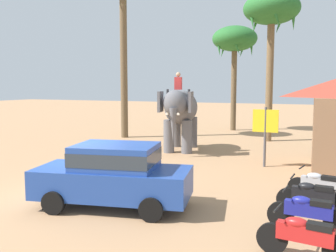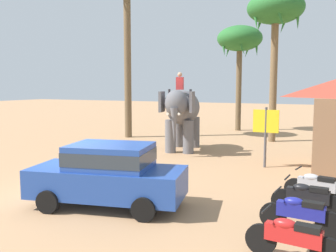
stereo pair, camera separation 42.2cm
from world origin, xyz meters
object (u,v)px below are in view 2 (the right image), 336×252
Objects in this scene: motorcycle_fourth_in_row at (317,186)px; palm_tree_far_back at (240,41)px; elephant_with_mahout at (182,111)px; motorcycle_mid_row at (308,198)px; palm_tree_left_of_road at (276,13)px; signboard_yellow at (266,125)px; car_sedan_foreground at (108,173)px; motorcycle_second_in_row at (301,213)px; motorcycle_nearest_camera at (293,238)px.

motorcycle_fourth_in_row is 17.90m from palm_tree_far_back.
motorcycle_mid_row is at bearing -48.00° from elephant_with_mahout.
signboard_yellow is at bearing -82.15° from palm_tree_left_of_road.
palm_tree_left_of_road is at bearing 103.81° from motorcycle_mid_row.
motorcycle_mid_row is at bearing 17.64° from car_sedan_foreground.
car_sedan_foreground is 19.24m from palm_tree_far_back.
motorcycle_second_in_row is at bearing 3.20° from car_sedan_foreground.
motorcycle_nearest_camera is 0.21× the size of palm_tree_left_of_road.
palm_tree_left_of_road is at bearing 105.86° from motorcycle_fourth_in_row.
motorcycle_fourth_in_row is (0.16, 2.49, 0.00)m from motorcycle_second_in_row.
signboard_yellow is at bearing -70.22° from palm_tree_far_back.
signboard_yellow is at bearing 104.42° from motorcycle_nearest_camera.
motorcycle_second_in_row is at bearing -77.58° from palm_tree_left_of_road.
car_sedan_foreground is 5.14m from motorcycle_mid_row.
motorcycle_second_in_row is 0.75× the size of signboard_yellow.
signboard_yellow is at bearing 111.62° from motorcycle_mid_row.
car_sedan_foreground is 0.58× the size of palm_tree_far_back.
palm_tree_left_of_road reaches higher than motorcycle_second_in_row.
palm_tree_far_back reaches higher than elephant_with_mahout.
elephant_with_mahout is 10.54m from palm_tree_far_back.
motorcycle_nearest_camera is 1.45m from motorcycle_second_in_row.
elephant_with_mahout is at bearing 100.75° from car_sedan_foreground.
palm_tree_left_of_road is at bearing 102.42° from motorcycle_second_in_row.
signboard_yellow is at bearing 118.81° from motorcycle_fourth_in_row.
motorcycle_fourth_in_row is at bearing -42.25° from elephant_with_mahout.
motorcycle_nearest_camera is 16.88m from palm_tree_left_of_road.
motorcycle_mid_row is at bearing -96.14° from motorcycle_fourth_in_row.
motorcycle_nearest_camera is at bearing -13.65° from car_sedan_foreground.
palm_tree_far_back is (-6.21, 18.12, 5.94)m from motorcycle_second_in_row.
motorcycle_fourth_in_row is at bearing 87.87° from motorcycle_nearest_camera.
elephant_with_mahout is 9.92m from motorcycle_mid_row.
motorcycle_mid_row is at bearing -68.38° from signboard_yellow.
motorcycle_nearest_camera is at bearing -75.58° from signboard_yellow.
palm_tree_far_back is at bearing 112.19° from motorcycle_fourth_in_row.
elephant_with_mahout reaches higher than signboard_yellow.
motorcycle_fourth_in_row is 13.50m from palm_tree_left_of_road.
car_sedan_foreground is 1.09× the size of elephant_with_mahout.
elephant_with_mahout is (-1.68, 8.83, 1.06)m from car_sedan_foreground.
car_sedan_foreground is at bearing -176.80° from motorcycle_second_in_row.
palm_tree_far_back reaches higher than motorcycle_second_in_row.
signboard_yellow is (-2.03, 7.90, 1.22)m from motorcycle_nearest_camera.
motorcycle_second_in_row is (6.52, -8.56, -1.53)m from elephant_with_mahout.
motorcycle_fourth_in_row is (0.13, 1.21, 0.00)m from motorcycle_mid_row.
motorcycle_nearest_camera is 2.73m from motorcycle_mid_row.
motorcycle_second_in_row and motorcycle_mid_row have the same top height.
signboard_yellow is (0.99, -7.21, -5.66)m from palm_tree_left_of_road.
motorcycle_second_in_row is (4.84, 0.27, -0.46)m from car_sedan_foreground.
motorcycle_second_in_row is 6.87m from signboard_yellow.
signboard_yellow is (4.20, -11.67, -4.71)m from palm_tree_far_back.
car_sedan_foreground is 15.45m from palm_tree_left_of_road.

